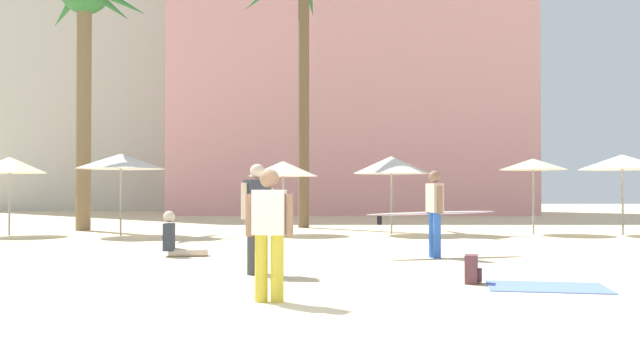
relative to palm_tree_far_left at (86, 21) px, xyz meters
The scene contains 15 objects.
ground 18.92m from the palm_tree_far_left, 64.20° to the right, with size 120.00×120.00×0.00m, color beige.
hotel_pink 20.22m from the palm_tree_far_left, 60.51° to the left, with size 20.36×8.75×19.40m, color pink.
palm_tree_far_left is the anchor object (origin of this frame).
cafe_umbrella_0 5.95m from the palm_tree_far_left, 51.37° to the right, with size 2.63×2.63×2.48m.
cafe_umbrella_1 8.88m from the palm_tree_far_left, 16.16° to the right, with size 2.17×2.17×2.29m.
cafe_umbrella_2 11.65m from the palm_tree_far_left, 10.72° to the right, with size 2.39×2.39×2.44m.
cafe_umbrella_3 15.74m from the palm_tree_far_left, ahead, with size 2.10×2.10×2.37m.
cafe_umbrella_4 5.80m from the palm_tree_far_left, 118.66° to the right, with size 2.14×2.14×2.39m.
cafe_umbrella_5 18.22m from the palm_tree_far_left, ahead, with size 2.60×2.60×2.48m.
beach_towel 18.82m from the palm_tree_far_left, 49.48° to the right, with size 1.63×1.06×0.01m, color #6684E0.
backpack 17.89m from the palm_tree_far_left, 51.10° to the right, with size 0.30×0.34×0.42m.
person_mid_right 15.13m from the palm_tree_far_left, 40.82° to the right, with size 2.92×1.17×1.77m.
person_mid_center 15.07m from the palm_tree_far_left, 59.02° to the right, with size 0.53×0.45×1.81m.
person_far_right 17.43m from the palm_tree_far_left, 62.63° to the right, with size 0.61×0.27×1.64m.
person_mid_left 12.27m from the palm_tree_far_left, 59.87° to the right, with size 0.94×0.49×0.95m.
Camera 1 is at (0.48, -6.82, 1.37)m, focal length 37.10 mm.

